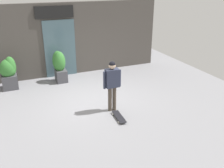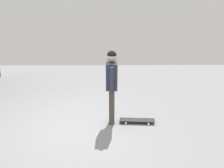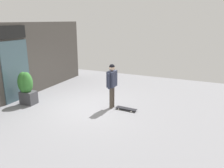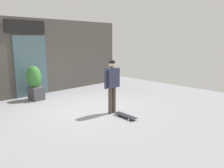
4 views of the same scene
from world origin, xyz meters
name	(u,v)px [view 3 (image 3 of 4)]	position (x,y,z in m)	size (l,w,h in m)	color
ground_plane	(87,107)	(0.00, 0.00, 0.00)	(12.00, 12.00, 0.00)	gray
building_facade	(21,61)	(-0.02, 3.27, 1.64)	(8.69, 0.31, 3.28)	#4C4742
skateboarder	(112,81)	(0.33, -0.96, 1.09)	(0.63, 0.27, 1.76)	#4C4238
skateboard	(126,108)	(0.31, -1.57, 0.06)	(0.31, 0.85, 0.08)	black
planter_box_right	(26,87)	(-0.72, 2.43, 0.74)	(0.53, 0.67, 1.36)	#47474C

